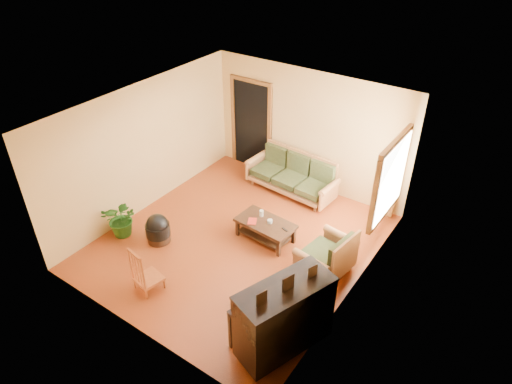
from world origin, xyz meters
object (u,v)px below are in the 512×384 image
Objects in this scene: sofa at (291,175)px; armchair at (326,252)px; footstool at (158,231)px; piano at (284,319)px; coffee_table at (265,230)px; potted_plant at (122,219)px; ceramic_crock at (379,209)px; red_chair at (147,269)px.

sofa is 2.56m from armchair.
armchair is at bearing 18.91° from footstool.
sofa is 4.11m from piano.
armchair is at bearing -7.32° from coffee_table.
sofa is 1.84× the size of coffee_table.
footstool is 0.61× the size of potted_plant.
ceramic_crock is at bearing 45.82° from footstool.
piano is at bearing -73.73° from armchair.
piano reaches higher than ceramic_crock.
footstool is (-3.18, 0.73, -0.38)m from piano.
red_chair is at bearing -154.70° from piano.
piano reaches higher than armchair.
ceramic_crock is 0.33× the size of potted_plant.
coffee_table is 2.69m from potted_plant.
coffee_table is 0.80× the size of piano.
sofa reaches higher than potted_plant.
ceramic_crock is (0.12, 2.14, -0.33)m from armchair.
potted_plant is at bearing -148.18° from coffee_table.
red_chair is at bearing -91.49° from sofa.
piano reaches higher than potted_plant.
piano reaches higher than coffee_table.
ceramic_crock is at bearing 94.98° from armchair.
red_chair reaches higher than coffee_table.
coffee_table is 1.19× the size of armchair.
red_chair is (0.75, -0.97, 0.21)m from footstool.
coffee_table is 4.39× the size of ceramic_crock.
footstool is at bearing -107.54° from sofa.
piano is 1.84× the size of potted_plant.
piano reaches higher than footstool.
potted_plant is at bearing -137.79° from ceramic_crock.
potted_plant is at bearing 163.23° from red_chair.
piano is 2.44m from red_chair.
sofa is 3.08m from footstool.
sofa reaches higher than footstool.
footstool is 1.83× the size of ceramic_crock.
piano is at bearing 16.10° from red_chair.
armchair reaches higher than red_chair.
ceramic_crock is at bearing 42.21° from potted_plant.
potted_plant reaches higher than coffee_table.
sofa is at bearing 68.00° from footstool.
coffee_table is at bearing 78.79° from red_chair.
red_chair reaches higher than potted_plant.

